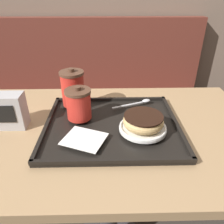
% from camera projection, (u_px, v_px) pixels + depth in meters
% --- Properties ---
extents(booth_bench, '(1.77, 0.44, 1.00)m').
position_uv_depth(booth_bench, '(85.00, 112.00, 1.73)').
color(booth_bench, brown).
rests_on(booth_bench, ground_plane).
extents(cafe_table, '(1.10, 0.67, 0.76)m').
position_uv_depth(cafe_table, '(108.00, 160.00, 0.84)').
color(cafe_table, tan).
rests_on(cafe_table, ground_plane).
extents(serving_tray, '(0.46, 0.39, 0.02)m').
position_uv_depth(serving_tray, '(112.00, 126.00, 0.76)').
color(serving_tray, black).
rests_on(serving_tray, cafe_table).
extents(napkin_paper, '(0.15, 0.14, 0.00)m').
position_uv_depth(napkin_paper, '(84.00, 139.00, 0.67)').
color(napkin_paper, white).
rests_on(napkin_paper, serving_tray).
extents(coffee_cup_front, '(0.09, 0.09, 0.12)m').
position_uv_depth(coffee_cup_front, '(79.00, 104.00, 0.75)').
color(coffee_cup_front, red).
rests_on(coffee_cup_front, serving_tray).
extents(coffee_cup_rear, '(0.09, 0.09, 0.15)m').
position_uv_depth(coffee_cup_rear, '(73.00, 88.00, 0.83)').
color(coffee_cup_rear, red).
rests_on(coffee_cup_rear, serving_tray).
extents(plate_with_chocolate_donut, '(0.15, 0.15, 0.01)m').
position_uv_depth(plate_with_chocolate_donut, '(143.00, 128.00, 0.71)').
color(plate_with_chocolate_donut, white).
rests_on(plate_with_chocolate_donut, serving_tray).
extents(donut_chocolate_glazed, '(0.13, 0.13, 0.04)m').
position_uv_depth(donut_chocolate_glazed, '(144.00, 121.00, 0.69)').
color(donut_chocolate_glazed, '#DBB270').
rests_on(donut_chocolate_glazed, plate_with_chocolate_donut).
extents(spoon, '(0.16, 0.07, 0.01)m').
position_uv_depth(spoon, '(140.00, 102.00, 0.87)').
color(spoon, silver).
rests_on(spoon, serving_tray).
extents(napkin_dispenser, '(0.11, 0.07, 0.12)m').
position_uv_depth(napkin_dispenser, '(9.00, 111.00, 0.74)').
color(napkin_dispenser, '#B7B7BC').
rests_on(napkin_dispenser, cafe_table).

